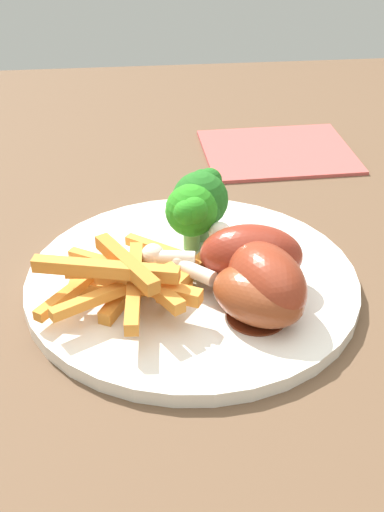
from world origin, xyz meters
name	(u,v)px	position (x,y,z in m)	size (l,w,h in m)	color
dining_table	(228,378)	(0.00, 0.00, 0.66)	(1.22, 0.89, 0.76)	brown
dinner_plate	(192,282)	(0.01, 0.03, 0.77)	(0.27, 0.27, 0.01)	white
broccoli_floret_front	(200,199)	(0.07, 0.02, 0.81)	(0.06, 0.05, 0.06)	#739F5B
broccoli_floret_middle	(191,210)	(0.05, 0.03, 0.81)	(0.05, 0.04, 0.06)	#74AA57
carrot_fries_pile	(130,278)	(-0.02, 0.08, 0.79)	(0.14, 0.14, 0.04)	orange
chicken_drumstick_near	(246,256)	(-0.01, -0.01, 0.80)	(0.06, 0.13, 0.05)	#5D1910
chicken_drumstick_far	(264,279)	(-0.04, -0.02, 0.80)	(0.13, 0.07, 0.05)	#601D10
chicken_drumstick_extra	(252,294)	(-0.05, -0.01, 0.79)	(0.10, 0.11, 0.04)	#5D2312
napkin	(278,152)	(0.26, -0.10, 0.76)	(0.17, 0.14, 0.00)	#B74C47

